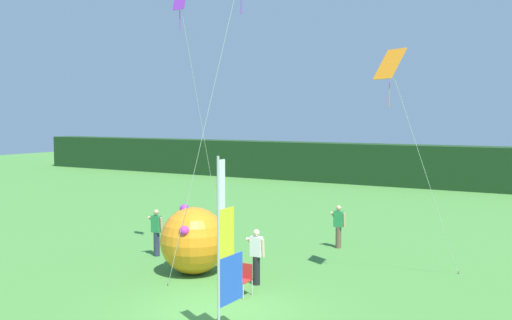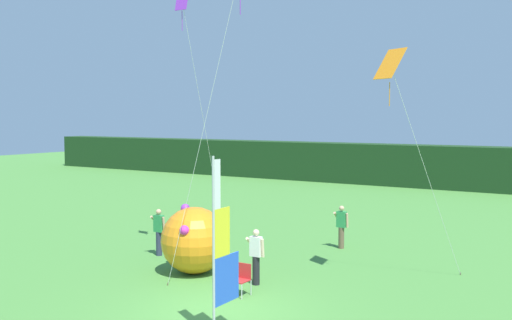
{
  "view_description": "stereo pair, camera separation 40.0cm",
  "coord_description": "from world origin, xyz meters",
  "px_view_note": "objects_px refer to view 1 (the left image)",
  "views": [
    {
      "loc": [
        8.61,
        -12.64,
        5.08
      ],
      "look_at": [
        -0.6,
        2.88,
        3.75
      ],
      "focal_mm": 41.63,
      "sensor_mm": 36.0,
      "label": 1
    },
    {
      "loc": [
        8.96,
        -12.44,
        5.08
      ],
      "look_at": [
        -0.6,
        2.88,
        3.75
      ],
      "focal_mm": 41.63,
      "sensor_mm": 36.0,
      "label": 2
    }
  ],
  "objects_px": {
    "banner_flag": "(226,251)",
    "kite_purple_diamond_2": "(184,23)",
    "person_near_banner": "(256,255)",
    "inflatable_balloon": "(194,240)",
    "person_mid_field": "(157,231)",
    "person_far_left": "(339,225)",
    "folding_chair": "(242,277)",
    "kite_orange_diamond_1": "(392,72)"
  },
  "relations": [
    {
      "from": "person_far_left",
      "to": "kite_orange_diamond_1",
      "type": "relative_size",
      "value": 0.23
    },
    {
      "from": "person_mid_field",
      "to": "person_far_left",
      "type": "bearing_deg",
      "value": 41.62
    },
    {
      "from": "folding_chair",
      "to": "person_far_left",
      "type": "bearing_deg",
      "value": 90.08
    },
    {
      "from": "person_mid_field",
      "to": "inflatable_balloon",
      "type": "bearing_deg",
      "value": -25.93
    },
    {
      "from": "person_near_banner",
      "to": "inflatable_balloon",
      "type": "distance_m",
      "value": 2.4
    },
    {
      "from": "person_mid_field",
      "to": "person_near_banner",
      "type": "bearing_deg",
      "value": -14.83
    },
    {
      "from": "folding_chair",
      "to": "kite_purple_diamond_2",
      "type": "relative_size",
      "value": 0.09
    },
    {
      "from": "banner_flag",
      "to": "person_mid_field",
      "type": "relative_size",
      "value": 2.46
    },
    {
      "from": "person_near_banner",
      "to": "kite_purple_diamond_2",
      "type": "relative_size",
      "value": 0.18
    },
    {
      "from": "person_near_banner",
      "to": "person_mid_field",
      "type": "distance_m",
      "value": 5.18
    },
    {
      "from": "banner_flag",
      "to": "kite_purple_diamond_2",
      "type": "relative_size",
      "value": 0.44
    },
    {
      "from": "person_mid_field",
      "to": "inflatable_balloon",
      "type": "xyz_separation_m",
      "value": [
        2.62,
        -1.27,
        0.17
      ]
    },
    {
      "from": "kite_orange_diamond_1",
      "to": "kite_purple_diamond_2",
      "type": "distance_m",
      "value": 7.86
    },
    {
      "from": "banner_flag",
      "to": "person_near_banner",
      "type": "bearing_deg",
      "value": 111.38
    },
    {
      "from": "banner_flag",
      "to": "person_mid_field",
      "type": "height_order",
      "value": "banner_flag"
    },
    {
      "from": "kite_purple_diamond_2",
      "to": "person_far_left",
      "type": "bearing_deg",
      "value": 42.92
    },
    {
      "from": "person_near_banner",
      "to": "inflatable_balloon",
      "type": "height_order",
      "value": "inflatable_balloon"
    },
    {
      "from": "person_mid_field",
      "to": "person_far_left",
      "type": "relative_size",
      "value": 1.03
    },
    {
      "from": "banner_flag",
      "to": "kite_purple_diamond_2",
      "type": "distance_m",
      "value": 10.45
    },
    {
      "from": "person_near_banner",
      "to": "folding_chair",
      "type": "bearing_deg",
      "value": -80.46
    },
    {
      "from": "person_mid_field",
      "to": "kite_orange_diamond_1",
      "type": "distance_m",
      "value": 10.1
    },
    {
      "from": "folding_chair",
      "to": "kite_purple_diamond_2",
      "type": "height_order",
      "value": "kite_purple_diamond_2"
    },
    {
      "from": "person_near_banner",
      "to": "folding_chair",
      "type": "relative_size",
      "value": 1.9
    },
    {
      "from": "banner_flag",
      "to": "person_near_banner",
      "type": "height_order",
      "value": "banner_flag"
    },
    {
      "from": "person_far_left",
      "to": "inflatable_balloon",
      "type": "relative_size",
      "value": 0.74
    },
    {
      "from": "person_near_banner",
      "to": "kite_purple_diamond_2",
      "type": "distance_m",
      "value": 8.78
    },
    {
      "from": "person_mid_field",
      "to": "inflatable_balloon",
      "type": "distance_m",
      "value": 2.92
    },
    {
      "from": "banner_flag",
      "to": "folding_chair",
      "type": "relative_size",
      "value": 4.73
    },
    {
      "from": "person_near_banner",
      "to": "person_mid_field",
      "type": "height_order",
      "value": "person_mid_field"
    },
    {
      "from": "person_far_left",
      "to": "kite_orange_diamond_1",
      "type": "distance_m",
      "value": 7.5
    },
    {
      "from": "kite_orange_diamond_1",
      "to": "banner_flag",
      "type": "bearing_deg",
      "value": -107.06
    },
    {
      "from": "banner_flag",
      "to": "person_near_banner",
      "type": "distance_m",
      "value": 4.49
    },
    {
      "from": "folding_chair",
      "to": "banner_flag",
      "type": "bearing_deg",
      "value": -64.64
    },
    {
      "from": "person_mid_field",
      "to": "person_far_left",
      "type": "distance_m",
      "value": 6.93
    },
    {
      "from": "person_near_banner",
      "to": "person_far_left",
      "type": "relative_size",
      "value": 1.02
    },
    {
      "from": "inflatable_balloon",
      "to": "person_far_left",
      "type": "bearing_deg",
      "value": 66.41
    },
    {
      "from": "inflatable_balloon",
      "to": "kite_orange_diamond_1",
      "type": "xyz_separation_m",
      "value": [
        5.84,
        1.97,
        5.29
      ]
    },
    {
      "from": "person_far_left",
      "to": "kite_purple_diamond_2",
      "type": "relative_size",
      "value": 0.17
    },
    {
      "from": "kite_purple_diamond_2",
      "to": "person_mid_field",
      "type": "bearing_deg",
      "value": -145.76
    },
    {
      "from": "person_near_banner",
      "to": "folding_chair",
      "type": "height_order",
      "value": "person_near_banner"
    },
    {
      "from": "person_mid_field",
      "to": "folding_chair",
      "type": "relative_size",
      "value": 1.92
    },
    {
      "from": "person_far_left",
      "to": "kite_purple_diamond_2",
      "type": "xyz_separation_m",
      "value": [
        -4.32,
        -4.02,
        7.52
      ]
    }
  ]
}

